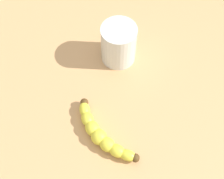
# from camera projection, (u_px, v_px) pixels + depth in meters

# --- Properties ---
(wooden_tabletop) EXTENTS (1.20, 1.20, 0.03)m
(wooden_tabletop) POSITION_uv_depth(u_px,v_px,m) (101.00, 121.00, 0.77)
(wooden_tabletop) COLOR tan
(wooden_tabletop) RESTS_ON ground
(banana) EXTENTS (0.07, 0.20, 0.04)m
(banana) POSITION_uv_depth(u_px,v_px,m) (102.00, 135.00, 0.71)
(banana) COLOR yellow
(banana) RESTS_ON wooden_tabletop
(smoothie_glass) EXTENTS (0.09, 0.09, 0.11)m
(smoothie_glass) POSITION_uv_depth(u_px,v_px,m) (119.00, 44.00, 0.80)
(smoothie_glass) COLOR silver
(smoothie_glass) RESTS_ON wooden_tabletop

